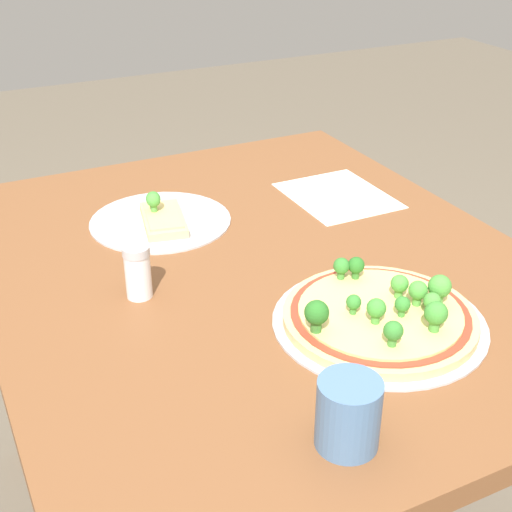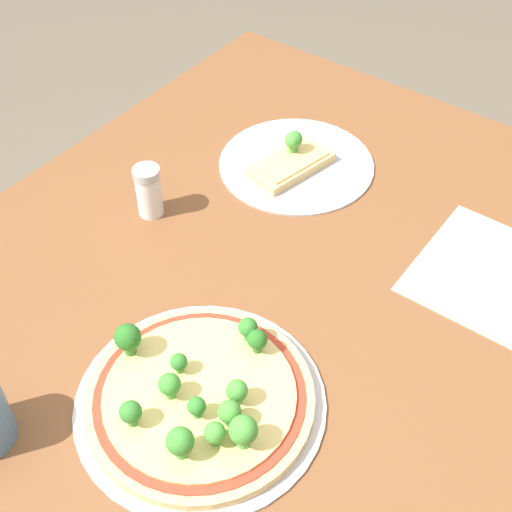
% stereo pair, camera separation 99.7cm
% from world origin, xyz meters
% --- Properties ---
extents(ground_plane, '(8.00, 8.00, 0.00)m').
position_xyz_m(ground_plane, '(0.00, 0.00, 0.00)').
color(ground_plane, brown).
extents(dining_table, '(1.12, 0.92, 0.71)m').
position_xyz_m(dining_table, '(0.00, 0.00, 0.62)').
color(dining_table, brown).
rests_on(dining_table, ground_plane).
extents(pizza_tray_whole, '(0.32, 0.32, 0.07)m').
position_xyz_m(pizza_tray_whole, '(0.25, 0.08, 0.73)').
color(pizza_tray_whole, '#B7B7BC').
rests_on(pizza_tray_whole, dining_table).
extents(pizza_tray_slice, '(0.27, 0.27, 0.06)m').
position_xyz_m(pizza_tray_slice, '(-0.22, -0.10, 0.72)').
color(pizza_tray_slice, '#B7B7BC').
rests_on(pizza_tray_slice, dining_table).
extents(condiment_shaker, '(0.04, 0.04, 0.09)m').
position_xyz_m(condiment_shaker, '(0.02, -0.22, 0.75)').
color(condiment_shaker, silver).
rests_on(condiment_shaker, dining_table).
extents(paper_menu, '(0.23, 0.19, 0.00)m').
position_xyz_m(paper_menu, '(-0.18, 0.27, 0.71)').
color(paper_menu, white).
rests_on(paper_menu, dining_table).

